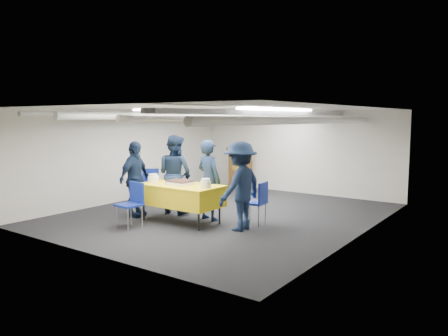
{
  "coord_description": "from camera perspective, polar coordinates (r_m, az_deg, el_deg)",
  "views": [
    {
      "loc": [
        5.47,
        -7.65,
        2.1
      ],
      "look_at": [
        0.13,
        -0.2,
        1.05
      ],
      "focal_mm": 35.0,
      "sensor_mm": 36.0,
      "label": 1
    }
  ],
  "objects": [
    {
      "name": "chair_near",
      "position": [
        8.59,
        -11.85,
        -4.13
      ],
      "size": [
        0.45,
        0.45,
        0.87
      ],
      "color": "gray",
      "rests_on": "ground"
    },
    {
      "name": "chair_right",
      "position": [
        8.56,
        4.48,
        -4.04
      ],
      "size": [
        0.47,
        0.47,
        0.87
      ],
      "color": "gray",
      "rests_on": "ground"
    },
    {
      "name": "podium",
      "position": [
        12.91,
        2.14,
        -0.07
      ],
      "size": [
        0.62,
        0.53,
        1.25
      ],
      "color": "brown",
      "rests_on": "ground"
    },
    {
      "name": "sheet_cake",
      "position": [
        8.81,
        -5.77,
        -1.9
      ],
      "size": [
        0.5,
        0.39,
        0.09
      ],
      "color": "white",
      "rests_on": "serving_table"
    },
    {
      "name": "sailor_d",
      "position": [
        8.16,
        2.13,
        -2.38
      ],
      "size": [
        0.68,
        1.12,
        1.67
      ],
      "primitive_type": "imported",
      "rotation": [
        0.0,
        0.0,
        -1.63
      ],
      "color": "black",
      "rests_on": "ground"
    },
    {
      "name": "sailor_a",
      "position": [
        8.99,
        -1.99,
        -1.59
      ],
      "size": [
        0.66,
        0.5,
        1.66
      ],
      "primitive_type": "imported",
      "rotation": [
        0.0,
        0.0,
        2.97
      ],
      "color": "black",
      "rests_on": "ground"
    },
    {
      "name": "plate_stack_right",
      "position": [
        8.35,
        -2.4,
        -2.06
      ],
      "size": [
        0.2,
        0.2,
        0.18
      ],
      "color": "white",
      "rests_on": "serving_table"
    },
    {
      "name": "room_shell",
      "position": [
        9.69,
        1.91,
        4.83
      ],
      "size": [
        6.0,
        7.0,
        2.3
      ],
      "color": "beige",
      "rests_on": "ground"
    },
    {
      "name": "plate_stack_left",
      "position": [
        9.27,
        -9.21,
        -1.33
      ],
      "size": [
        0.24,
        0.24,
        0.16
      ],
      "color": "white",
      "rests_on": "serving_table"
    },
    {
      "name": "sailor_b",
      "position": [
        9.68,
        -6.42,
        -0.82
      ],
      "size": [
        0.86,
        0.68,
        1.73
      ],
      "primitive_type": "imported",
      "rotation": [
        0.0,
        0.0,
        3.11
      ],
      "color": "black",
      "rests_on": "ground"
    },
    {
      "name": "chair_left",
      "position": [
        10.77,
        -9.61,
        -1.93
      ],
      "size": [
        0.59,
        0.59,
        0.87
      ],
      "color": "gray",
      "rests_on": "ground"
    },
    {
      "name": "sailor_c",
      "position": [
        9.5,
        -11.58,
        -1.42
      ],
      "size": [
        0.57,
        1.0,
        1.62
      ],
      "primitive_type": "imported",
      "rotation": [
        0.0,
        0.0,
        1.77
      ],
      "color": "black",
      "rests_on": "ground"
    },
    {
      "name": "serving_table",
      "position": [
        8.87,
        -5.67,
        -3.51
      ],
      "size": [
        1.69,
        0.9,
        0.77
      ],
      "color": "black",
      "rests_on": "ground"
    },
    {
      "name": "ground",
      "position": [
        9.63,
        0.05,
        -6.05
      ],
      "size": [
        7.0,
        7.0,
        0.0
      ],
      "primitive_type": "plane",
      "color": "black",
      "rests_on": "ground"
    }
  ]
}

